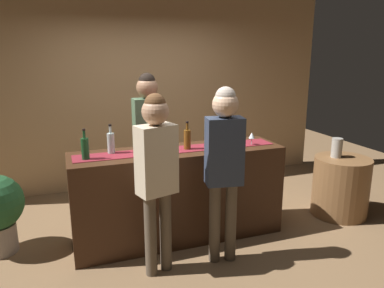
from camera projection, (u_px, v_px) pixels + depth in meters
name	position (u px, v px, depth m)	size (l,w,h in m)	color
ground_plane	(179.00, 236.00, 4.16)	(10.00, 10.00, 0.00)	brown
back_wall	(139.00, 90.00, 5.54)	(6.00, 0.12, 2.90)	tan
bar_counter	(179.00, 194.00, 4.04)	(2.26, 0.60, 1.00)	#3D2314
counter_runner_cloth	(178.00, 150.00, 3.91)	(2.15, 0.28, 0.01)	maroon
wine_bottle_amber	(187.00, 139.00, 3.90)	(0.07, 0.07, 0.30)	brown
wine_bottle_clear	(111.00, 143.00, 3.75)	(0.07, 0.07, 0.30)	#B2C6C1
wine_bottle_green	(85.00, 148.00, 3.54)	(0.07, 0.07, 0.30)	#194723
wine_glass_near_customer	(146.00, 146.00, 3.66)	(0.07, 0.07, 0.14)	silver
wine_glass_mid_counter	(252.00, 136.00, 4.09)	(0.07, 0.07, 0.14)	silver
bartender	(148.00, 130.00, 4.36)	(0.34, 0.25, 1.78)	#26262B
customer_sipping	(224.00, 157.00, 3.44)	(0.37, 0.26, 1.71)	brown
customer_browsing	(157.00, 166.00, 3.25)	(0.38, 0.28, 1.68)	brown
round_side_table	(341.00, 186.00, 4.64)	(0.68, 0.68, 0.74)	brown
vase_on_side_table	(337.00, 148.00, 4.56)	(0.13, 0.13, 0.24)	#A8A399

